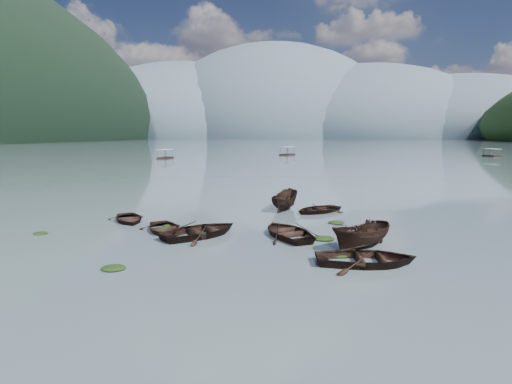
# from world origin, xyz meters

# --- Properties ---
(ground_plane) EXTENTS (2400.00, 2400.00, 0.00)m
(ground_plane) POSITION_xyz_m (0.00, 0.00, 0.00)
(ground_plane) COLOR slate
(haze_mtn_a) EXTENTS (520.00, 520.00, 280.00)m
(haze_mtn_a) POSITION_xyz_m (-260.00, 900.00, 0.00)
(haze_mtn_a) COLOR #475666
(haze_mtn_a) RESTS_ON ground
(haze_mtn_b) EXTENTS (520.00, 520.00, 340.00)m
(haze_mtn_b) POSITION_xyz_m (-60.00, 900.00, 0.00)
(haze_mtn_b) COLOR #475666
(haze_mtn_b) RESTS_ON ground
(haze_mtn_c) EXTENTS (520.00, 520.00, 260.00)m
(haze_mtn_c) POSITION_xyz_m (140.00, 900.00, 0.00)
(haze_mtn_c) COLOR #475666
(haze_mtn_c) RESTS_ON ground
(haze_mtn_d) EXTENTS (520.00, 520.00, 220.00)m
(haze_mtn_d) POSITION_xyz_m (320.00, 900.00, 0.00)
(haze_mtn_d) COLOR #475666
(haze_mtn_d) RESTS_ON ground
(rowboat_0) EXTENTS (4.50, 4.89, 0.83)m
(rowboat_0) POSITION_xyz_m (-5.39, 7.28, 0.00)
(rowboat_0) COLOR black
(rowboat_0) RESTS_ON ground
(rowboat_1) EXTENTS (6.13, 6.21, 1.06)m
(rowboat_1) POSITION_xyz_m (-2.79, 6.50, 0.00)
(rowboat_1) COLOR black
(rowboat_1) RESTS_ON ground
(rowboat_3) EXTENTS (5.18, 5.75, 0.98)m
(rowboat_3) POSITION_xyz_m (2.52, 7.03, 0.00)
(rowboat_3) COLOR black
(rowboat_3) RESTS_ON ground
(rowboat_4) EXTENTS (5.10, 3.86, 1.00)m
(rowboat_4) POSITION_xyz_m (6.42, 2.06, 0.00)
(rowboat_4) COLOR black
(rowboat_4) RESTS_ON ground
(rowboat_5) EXTENTS (4.24, 4.02, 1.64)m
(rowboat_5) POSITION_xyz_m (6.62, 4.89, 0.00)
(rowboat_5) COLOR black
(rowboat_5) RESTS_ON ground
(rowboat_6) EXTENTS (4.35, 4.68, 0.79)m
(rowboat_6) POSITION_xyz_m (-8.99, 10.03, 0.00)
(rowboat_6) COLOR black
(rowboat_6) RESTS_ON ground
(rowboat_7) EXTENTS (5.13, 5.02, 0.87)m
(rowboat_7) POSITION_xyz_m (4.64, 15.06, 0.00)
(rowboat_7) COLOR black
(rowboat_7) RESTS_ON ground
(rowboat_8) EXTENTS (2.69, 4.78, 1.74)m
(rowboat_8) POSITION_xyz_m (1.93, 16.06, 0.00)
(rowboat_8) COLOR black
(rowboat_8) RESTS_ON ground
(weed_clump_0) EXTENTS (1.15, 0.94, 0.25)m
(weed_clump_0) POSITION_xyz_m (-5.25, 0.00, 0.00)
(weed_clump_0) COLOR black
(weed_clump_0) RESTS_ON ground
(weed_clump_1) EXTENTS (0.98, 0.78, 0.22)m
(weed_clump_1) POSITION_xyz_m (-5.57, 7.25, 0.00)
(weed_clump_1) COLOR black
(weed_clump_1) RESTS_ON ground
(weed_clump_2) EXTENTS (1.22, 0.98, 0.27)m
(weed_clump_2) POSITION_xyz_m (5.18, 3.25, 0.00)
(weed_clump_2) COLOR black
(weed_clump_2) RESTS_ON ground
(weed_clump_3) EXTENTS (0.85, 0.72, 0.19)m
(weed_clump_3) POSITION_xyz_m (6.49, 6.01, 0.00)
(weed_clump_3) COLOR black
(weed_clump_3) RESTS_ON ground
(weed_clump_4) EXTENTS (1.30, 1.03, 0.27)m
(weed_clump_4) POSITION_xyz_m (4.65, 6.44, 0.00)
(weed_clump_4) COLOR black
(weed_clump_4) RESTS_ON ground
(weed_clump_5) EXTENTS (0.93, 0.75, 0.20)m
(weed_clump_5) POSITION_xyz_m (-12.89, 5.85, 0.00)
(weed_clump_5) COLOR black
(weed_clump_5) RESTS_ON ground
(weed_clump_6) EXTENTS (0.90, 0.75, 0.19)m
(weed_clump_6) POSITION_xyz_m (-5.57, 8.88, 0.00)
(weed_clump_6) COLOR black
(weed_clump_6) RESTS_ON ground
(weed_clump_7) EXTENTS (1.14, 0.91, 0.25)m
(weed_clump_7) POSITION_xyz_m (5.78, 10.98, 0.00)
(weed_clump_7) COLOR black
(weed_clump_7) RESTS_ON ground
(pontoon_left) EXTENTS (2.95, 6.27, 2.34)m
(pontoon_left) POSITION_xyz_m (-33.27, 87.94, 0.00)
(pontoon_left) COLOR black
(pontoon_left) RESTS_ON ground
(pontoon_centre) EXTENTS (5.03, 7.23, 2.56)m
(pontoon_centre) POSITION_xyz_m (-1.09, 109.86, 0.00)
(pontoon_centre) COLOR black
(pontoon_centre) RESTS_ON ground
(pontoon_right) EXTENTS (3.20, 6.03, 2.20)m
(pontoon_right) POSITION_xyz_m (59.20, 108.26, 0.00)
(pontoon_right) COLOR black
(pontoon_right) RESTS_ON ground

